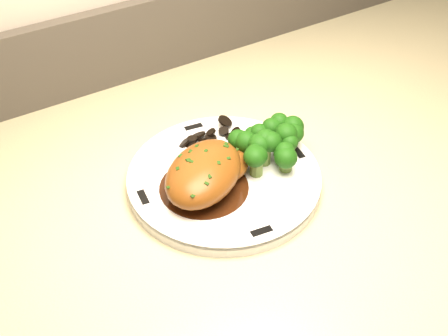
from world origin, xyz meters
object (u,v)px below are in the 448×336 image
broccoli_florets (270,143)px  counter (337,332)px  plate (224,179)px  chicken_breast (207,172)px

broccoli_florets → counter: bearing=-11.1°
counter → broccoli_florets: (-0.17, 0.03, 0.51)m
counter → plate: size_ratio=9.43×
plate → broccoli_florets: size_ratio=2.58×
counter → plate: counter is taller
chicken_breast → counter: bearing=-40.2°
plate → broccoli_florets: bearing=-1.6°
plate → broccoli_florets: broccoli_florets is taller
plate → chicken_breast: size_ratio=1.63×
chicken_breast → plate: bearing=-18.5°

